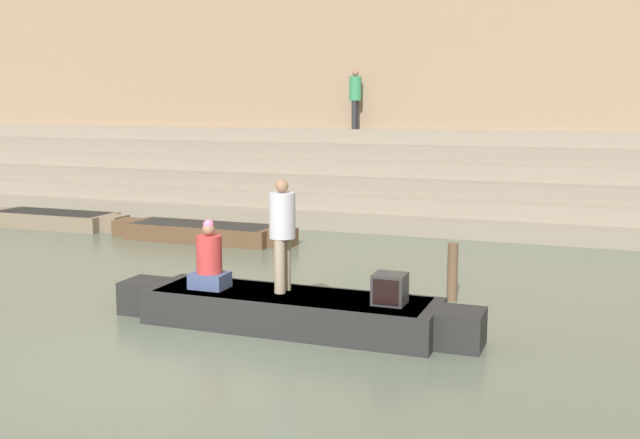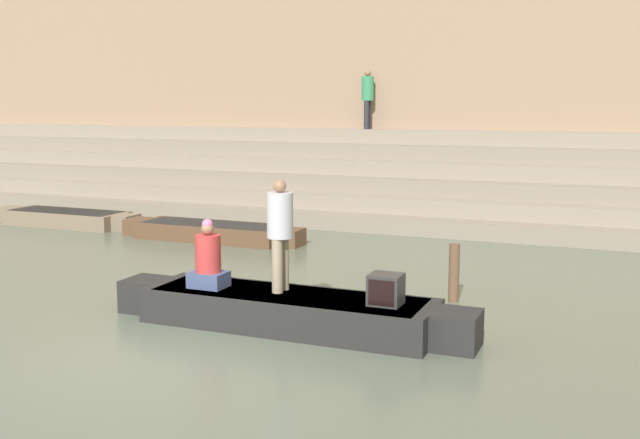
# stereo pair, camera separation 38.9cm
# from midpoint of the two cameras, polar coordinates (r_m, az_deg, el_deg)

# --- Properties ---
(ground_plane) EXTENTS (120.00, 120.00, 0.00)m
(ground_plane) POSITION_cam_midpoint_polar(r_m,az_deg,el_deg) (9.68, -11.72, -10.54)
(ground_plane) COLOR #566051
(ghat_steps) EXTENTS (36.00, 3.89, 2.43)m
(ghat_steps) POSITION_cam_midpoint_polar(r_m,az_deg,el_deg) (20.60, 7.71, 2.35)
(ghat_steps) COLOR gray
(ghat_steps) RESTS_ON ground
(back_wall) EXTENTS (34.20, 1.28, 9.21)m
(back_wall) POSITION_cam_midpoint_polar(r_m,az_deg,el_deg) (22.46, 9.25, 12.30)
(back_wall) COLOR #937A60
(back_wall) RESTS_ON ground
(rowboat_main) EXTENTS (5.46, 1.31, 0.50)m
(rowboat_main) POSITION_cam_midpoint_polar(r_m,az_deg,el_deg) (10.77, -1.42, -6.88)
(rowboat_main) COLOR black
(rowboat_main) RESTS_ON ground
(person_standing) EXTENTS (0.38, 0.38, 1.62)m
(person_standing) POSITION_cam_midpoint_polar(r_m,az_deg,el_deg) (10.67, -2.02, -0.65)
(person_standing) COLOR gray
(person_standing) RESTS_ON rowboat_main
(person_rowing) EXTENTS (0.53, 0.41, 1.02)m
(person_rowing) POSITION_cam_midpoint_polar(r_m,az_deg,el_deg) (11.09, -7.52, -3.15)
(person_rowing) COLOR #3D4C75
(person_rowing) RESTS_ON rowboat_main
(tv_set) EXTENTS (0.44, 0.41, 0.42)m
(tv_set) POSITION_cam_midpoint_polar(r_m,az_deg,el_deg) (10.15, 6.13, -5.33)
(tv_set) COLOR #2D2D2D
(tv_set) RESTS_ON rowboat_main
(moored_boat_shore) EXTENTS (4.61, 1.16, 0.39)m
(moored_boat_shore) POSITION_cam_midpoint_polar(r_m,az_deg,el_deg) (17.74, -7.67, -0.88)
(moored_boat_shore) COLOR brown
(moored_boat_shore) RESTS_ON ground
(moored_boat_distant) EXTENTS (4.28, 1.16, 0.39)m
(moored_boat_distant) POSITION_cam_midpoint_polar(r_m,az_deg,el_deg) (20.69, -18.24, 0.14)
(moored_boat_distant) COLOR #756651
(moored_boat_distant) RESTS_ON ground
(mooring_post) EXTENTS (0.17, 0.17, 0.96)m
(mooring_post) POSITION_cam_midpoint_polar(r_m,az_deg,el_deg) (12.30, 11.07, -4.02)
(mooring_post) COLOR brown
(mooring_post) RESTS_ON ground
(person_on_steps) EXTENTS (0.35, 0.35, 1.71)m
(person_on_steps) POSITION_cam_midpoint_polar(r_m,az_deg,el_deg) (22.00, 4.16, 9.44)
(person_on_steps) COLOR #28282D
(person_on_steps) RESTS_ON ghat_steps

